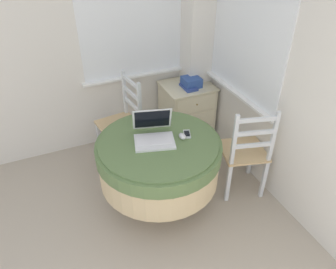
{
  "coord_description": "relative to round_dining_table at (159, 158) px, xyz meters",
  "views": [
    {
      "loc": [
        0.2,
        0.14,
        2.3
      ],
      "look_at": [
        1.15,
        2.29,
        0.66
      ],
      "focal_mm": 35.0,
      "sensor_mm": 36.0,
      "label": 1
    }
  ],
  "objects": [
    {
      "name": "dining_chair_near_right_window",
      "position": [
        0.8,
        -0.12,
        -0.11
      ],
      "size": [
        0.49,
        0.48,
        0.95
      ],
      "color": "tan",
      "rests_on": "ground_plane"
    },
    {
      "name": "storage_box",
      "position": [
        0.77,
        0.92,
        0.15
      ],
      "size": [
        0.19,
        0.19,
        0.1
      ],
      "color": "#2D4C93",
      "rests_on": "corner_cabinet"
    },
    {
      "name": "computer_mouse",
      "position": [
        0.2,
        -0.04,
        0.2
      ],
      "size": [
        0.05,
        0.08,
        0.04
      ],
      "color": "silver",
      "rests_on": "round_dining_table"
    },
    {
      "name": "corner_cabinet",
      "position": [
        0.74,
        0.96,
        -0.23
      ],
      "size": [
        0.55,
        0.5,
        0.66
      ],
      "color": "beige",
      "rests_on": "ground_plane"
    },
    {
      "name": "corner_room_shell",
      "position": [
        0.22,
        -0.0,
        0.72
      ],
      "size": [
        4.31,
        5.23,
        2.55
      ],
      "color": "silver",
      "rests_on": "ground_plane"
    },
    {
      "name": "book_on_cabinet",
      "position": [
        0.72,
        0.89,
        0.11
      ],
      "size": [
        0.13,
        0.22,
        0.02
      ],
      "color": "#33478C",
      "rests_on": "corner_cabinet"
    },
    {
      "name": "round_dining_table",
      "position": [
        0.0,
        0.0,
        0.0
      ],
      "size": [
        1.04,
        1.04,
        0.73
      ],
      "color": "#4C3D2D",
      "rests_on": "ground_plane"
    },
    {
      "name": "laptop",
      "position": [
        -0.02,
        0.05,
        0.22
      ],
      "size": [
        0.4,
        0.39,
        0.24
      ],
      "color": "silver",
      "rests_on": "round_dining_table"
    },
    {
      "name": "cell_phone",
      "position": [
        0.25,
        -0.01,
        0.18
      ],
      "size": [
        0.09,
        0.13,
        0.01
      ],
      "color": "#B2B7BC",
      "rests_on": "round_dining_table"
    },
    {
      "name": "dining_chair_near_back_window",
      "position": [
        -0.08,
        0.81,
        -0.11
      ],
      "size": [
        0.45,
        0.45,
        0.95
      ],
      "color": "tan",
      "rests_on": "ground_plane"
    }
  ]
}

